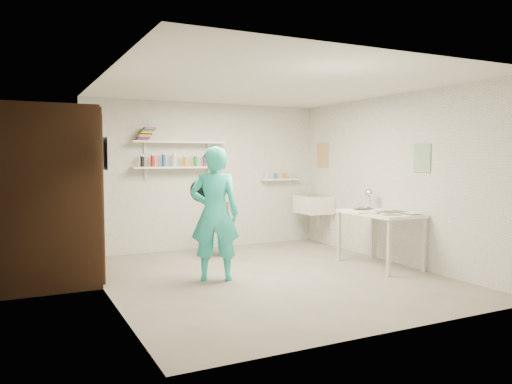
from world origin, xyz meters
name	(u,v)px	position (x,y,z in m)	size (l,w,h in m)	color
floor	(270,277)	(0.00, 0.00, -0.01)	(4.00, 4.50, 0.02)	slate
ceiling	(270,84)	(0.00, 0.00, 2.41)	(4.00, 4.50, 0.02)	silver
wall_back	(206,176)	(0.00, 2.26, 1.20)	(4.00, 0.02, 2.40)	silver
wall_front	(395,194)	(0.00, -2.26, 1.20)	(4.00, 0.02, 2.40)	silver
wall_left	(105,186)	(-2.01, 0.00, 1.20)	(0.02, 4.50, 2.40)	silver
wall_right	(394,179)	(2.01, 0.00, 1.20)	(0.02, 4.50, 2.40)	silver
doorway_recess	(93,198)	(-1.99, 1.05, 1.00)	(0.02, 0.90, 2.00)	black
corridor_box	(31,196)	(-2.70, 1.05, 1.05)	(1.40, 1.50, 2.10)	brown
door_lintel	(92,114)	(-1.97, 1.05, 2.05)	(0.06, 1.05, 0.10)	brown
door_jamb_near	(101,201)	(-1.97, 0.55, 1.00)	(0.06, 0.10, 2.00)	brown
door_jamb_far	(89,195)	(-1.97, 1.55, 1.00)	(0.06, 0.10, 2.00)	brown
shelf_lower	(180,167)	(-0.50, 2.13, 1.35)	(1.50, 0.22, 0.03)	white
shelf_upper	(179,142)	(-0.50, 2.13, 1.75)	(1.50, 0.22, 0.03)	white
ledge_shelf	(280,179)	(1.35, 2.17, 1.12)	(0.70, 0.14, 0.03)	white
poster_left	(106,154)	(-1.99, 0.05, 1.55)	(0.01, 0.28, 0.36)	#334C7F
poster_right_a	(322,155)	(1.99, 1.80, 1.55)	(0.01, 0.34, 0.42)	#995933
poster_right_b	(422,158)	(1.99, -0.55, 1.50)	(0.01, 0.30, 0.38)	#3F724C
belfast_sink	(314,204)	(1.75, 1.70, 0.70)	(0.48, 0.60, 0.30)	white
man	(215,214)	(-0.69, 0.14, 0.82)	(0.60, 0.39, 1.64)	#29D1C5
wall_clock	(202,191)	(-0.78, 0.34, 1.10)	(0.30, 0.30, 0.04)	beige
wooden_chair	(219,229)	(-0.12, 1.44, 0.42)	(0.39, 0.37, 0.84)	brown
work_table	(380,239)	(1.64, -0.15, 0.38)	(0.68, 1.14, 0.76)	white
desk_lamp	(370,193)	(1.83, 0.31, 0.98)	(0.14, 0.14, 0.14)	white
spray_cans	(180,161)	(-0.50, 2.13, 1.45)	(1.29, 0.06, 0.17)	black
book_stack	(145,134)	(-1.04, 2.13, 1.86)	(0.30, 0.14, 0.20)	red
ledge_pots	(280,176)	(1.35, 2.17, 1.18)	(0.48, 0.07, 0.09)	silver
papers	(380,211)	(1.64, -0.15, 0.77)	(0.30, 0.22, 0.03)	silver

